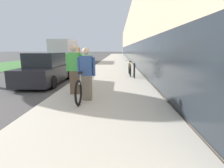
% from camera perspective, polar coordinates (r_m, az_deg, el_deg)
% --- Properties ---
extents(sidewalk_slab, '(3.90, 70.00, 0.15)m').
position_cam_1_polar(sidewalk_slab, '(25.25, 1.15, 7.55)').
color(sidewalk_slab, '#BCB5A5').
rests_on(sidewalk_slab, ground).
extents(storefront_facade, '(10.01, 70.00, 7.44)m').
position_cam_1_polar(storefront_facade, '(33.89, 13.71, 14.38)').
color(storefront_facade, tan).
rests_on(storefront_facade, ground).
extents(lawn_strip, '(6.29, 70.00, 0.03)m').
position_cam_1_polar(lawn_strip, '(31.65, -20.55, 7.51)').
color(lawn_strip, '#3D7533').
rests_on(lawn_strip, ground).
extents(tandem_bicycle, '(0.52, 2.61, 0.95)m').
position_cam_1_polar(tandem_bicycle, '(5.98, -8.97, -0.52)').
color(tandem_bicycle, black).
rests_on(tandem_bicycle, sidewalk_slab).
extents(person_rider, '(0.56, 0.22, 1.66)m').
position_cam_1_polar(person_rider, '(5.56, -8.32, 3.17)').
color(person_rider, '#756B5B').
rests_on(person_rider, sidewalk_slab).
extents(person_bystander, '(0.60, 0.23, 1.76)m').
position_cam_1_polar(person_bystander, '(6.44, -12.16, 4.58)').
color(person_bystander, brown).
rests_on(person_bystander, sidewalk_slab).
extents(bike_rack_hoop, '(0.05, 0.60, 0.84)m').
position_cam_1_polar(bike_rack_hoop, '(10.00, 7.29, 4.95)').
color(bike_rack_hoop, black).
rests_on(bike_rack_hoop, sidewalk_slab).
extents(cruiser_bike_nearest, '(0.52, 1.85, 0.91)m').
position_cam_1_polar(cruiser_bike_nearest, '(10.92, 5.80, 4.85)').
color(cruiser_bike_nearest, black).
rests_on(cruiser_bike_nearest, sidewalk_slab).
extents(parked_sedan_curbside, '(1.76, 4.20, 1.58)m').
position_cam_1_polar(parked_sedan_curbside, '(9.65, -20.64, 4.36)').
color(parked_sedan_curbside, black).
rests_on(parked_sedan_curbside, ground).
extents(moving_truck, '(2.55, 7.37, 2.92)m').
position_cam_1_polar(moving_truck, '(25.16, -14.83, 10.36)').
color(moving_truck, orange).
rests_on(moving_truck, ground).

